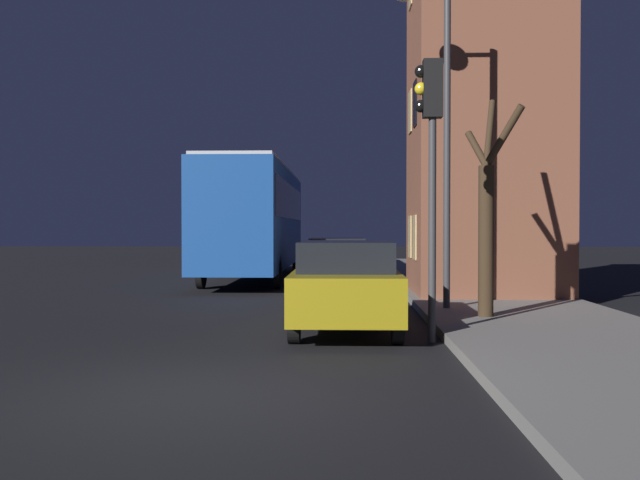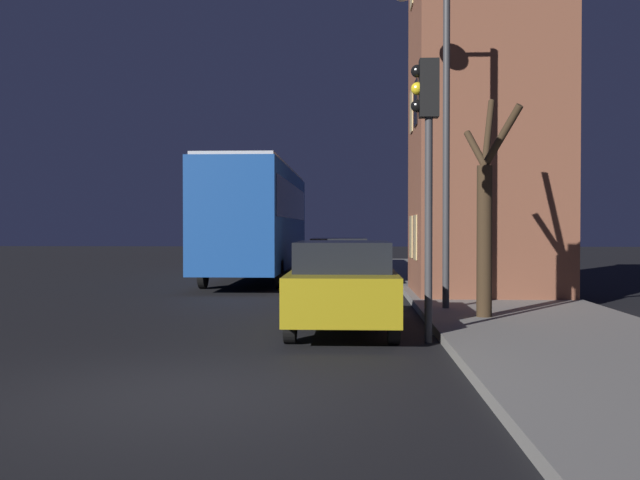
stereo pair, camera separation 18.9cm
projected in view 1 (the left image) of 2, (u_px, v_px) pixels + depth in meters
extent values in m
plane|color=black|center=(194.00, 393.00, 7.73)|extent=(120.00, 120.00, 0.00)
cube|color=brown|center=(484.00, 123.00, 18.03)|extent=(3.58, 3.76, 8.57)
cube|color=#E5C67F|center=(414.00, 237.00, 17.51)|extent=(0.03, 0.70, 1.10)
cube|color=#E5C67F|center=(410.00, 237.00, 18.77)|extent=(0.03, 0.70, 1.10)
cube|color=black|center=(415.00, 104.00, 17.46)|extent=(0.03, 0.70, 1.10)
cube|color=#E5C67F|center=(410.00, 112.00, 18.71)|extent=(0.03, 0.70, 1.10)
cylinder|color=#38383A|center=(447.00, 145.00, 14.51)|extent=(0.14, 0.14, 6.67)
cylinder|color=#38383A|center=(432.00, 230.00, 11.11)|extent=(0.12, 0.12, 3.51)
cube|color=black|center=(433.00, 89.00, 11.07)|extent=(0.30, 0.24, 0.90)
sphere|color=black|center=(421.00, 71.00, 11.07)|extent=(0.20, 0.20, 0.20)
sphere|color=yellow|center=(421.00, 89.00, 11.08)|extent=(0.20, 0.20, 0.20)
sphere|color=black|center=(421.00, 106.00, 11.08)|extent=(0.20, 0.20, 0.20)
cylinder|color=#382819|center=(486.00, 241.00, 13.12)|extent=(0.28, 0.28, 2.78)
cylinder|color=#382819|center=(504.00, 136.00, 12.81)|extent=(0.69, 0.71, 1.09)
cylinder|color=#382819|center=(477.00, 149.00, 13.38)|extent=(0.39, 0.71, 0.76)
cylinder|color=#382819|center=(489.00, 133.00, 13.58)|extent=(0.46, 1.13, 1.42)
cube|color=#194793|center=(255.00, 219.00, 24.71)|extent=(2.43, 11.96, 3.25)
cube|color=black|center=(255.00, 202.00, 24.70)|extent=(2.45, 11.01, 1.17)
cube|color=#B2B2B2|center=(255.00, 170.00, 24.68)|extent=(2.31, 11.37, 0.12)
cylinder|color=black|center=(295.00, 260.00, 28.59)|extent=(0.18, 0.96, 0.96)
cylinder|color=black|center=(240.00, 260.00, 28.66)|extent=(0.18, 0.96, 0.96)
cylinder|color=black|center=(277.00, 273.00, 20.81)|extent=(0.18, 0.96, 0.96)
cylinder|color=black|center=(201.00, 272.00, 20.89)|extent=(0.18, 0.96, 0.96)
cube|color=olive|center=(346.00, 291.00, 12.43)|extent=(1.78, 4.39, 0.74)
cube|color=black|center=(346.00, 256.00, 12.20)|extent=(1.57, 2.28, 0.50)
cylinder|color=black|center=(386.00, 303.00, 13.83)|extent=(0.18, 0.65, 0.65)
cylinder|color=black|center=(304.00, 303.00, 13.89)|extent=(0.18, 0.65, 0.65)
cylinder|color=black|center=(398.00, 323.00, 10.98)|extent=(0.18, 0.65, 0.65)
cylinder|color=black|center=(294.00, 323.00, 11.03)|extent=(0.18, 0.65, 0.65)
cube|color=#B7BABF|center=(337.00, 265.00, 21.71)|extent=(1.87, 4.19, 0.65)
cube|color=black|center=(337.00, 246.00, 21.49)|extent=(1.65, 2.18, 0.49)
cylinder|color=black|center=(364.00, 273.00, 23.05)|extent=(0.18, 0.68, 0.68)
cylinder|color=black|center=(312.00, 272.00, 23.11)|extent=(0.18, 0.68, 0.68)
cylinder|color=black|center=(366.00, 279.00, 20.33)|extent=(0.18, 0.68, 0.68)
cylinder|color=black|center=(307.00, 278.00, 20.39)|extent=(0.18, 0.68, 0.68)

